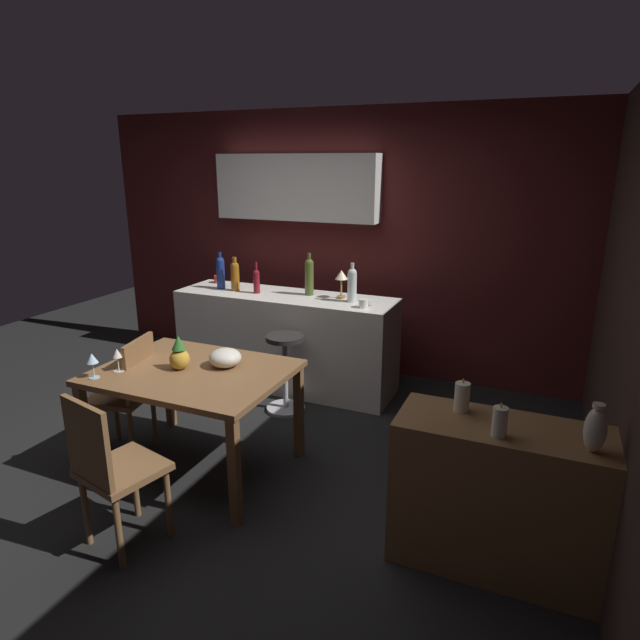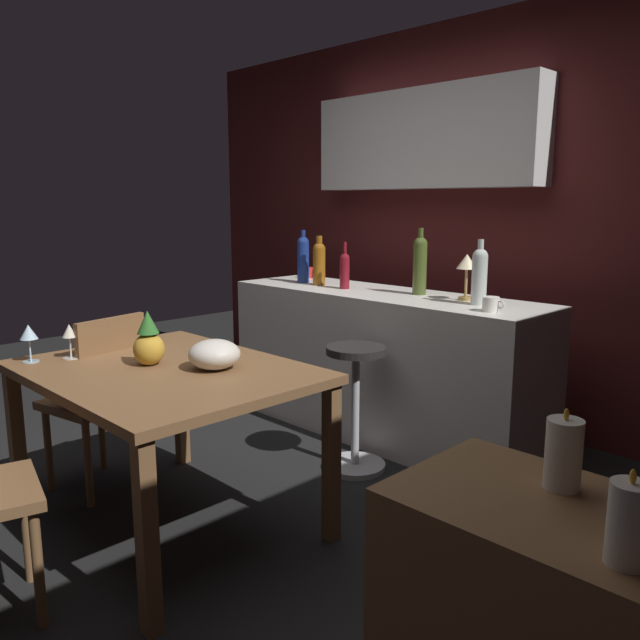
{
  "view_description": "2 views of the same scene",
  "coord_description": "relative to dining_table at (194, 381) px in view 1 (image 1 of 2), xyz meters",
  "views": [
    {
      "loc": [
        2.1,
        -3.01,
        2.1
      ],
      "look_at": [
        0.52,
        0.64,
        0.93
      ],
      "focal_mm": 30.31,
      "sensor_mm": 36.0,
      "label": 1
    },
    {
      "loc": [
        2.3,
        -1.6,
        1.44
      ],
      "look_at": [
        0.15,
        0.52,
        0.88
      ],
      "focal_mm": 35.55,
      "sensor_mm": 36.0,
      "label": 2
    }
  ],
  "objects": [
    {
      "name": "wine_glass_left",
      "position": [
        -0.44,
        -0.21,
        0.2
      ],
      "size": [
        0.07,
        0.07,
        0.16
      ],
      "color": "silver",
      "rests_on": "dining_table"
    },
    {
      "name": "dining_table",
      "position": [
        0.0,
        0.0,
        0.0
      ],
      "size": [
        1.27,
        0.97,
        0.74
      ],
      "color": "brown",
      "rests_on": "ground_plane"
    },
    {
      "name": "cup_red",
      "position": [
        -0.96,
        1.77,
        0.28
      ],
      "size": [
        0.12,
        0.09,
        0.08
      ],
      "color": "red",
      "rests_on": "kitchen_counter"
    },
    {
      "name": "bar_stool",
      "position": [
        0.16,
        1.06,
        -0.29
      ],
      "size": [
        0.34,
        0.34,
        0.69
      ],
      "color": "#262323",
      "rests_on": "ground_plane"
    },
    {
      "name": "ground_plane",
      "position": [
        0.05,
        0.22,
        -0.66
      ],
      "size": [
        9.0,
        9.0,
        0.0
      ],
      "primitive_type": "plane",
      "color": "black"
    },
    {
      "name": "cup_white",
      "position": [
        0.73,
        1.43,
        0.28
      ],
      "size": [
        0.12,
        0.08,
        0.08
      ],
      "color": "white",
      "rests_on": "kitchen_counter"
    },
    {
      "name": "chair_by_doorway",
      "position": [
        0.08,
        -0.87,
        -0.15
      ],
      "size": [
        0.48,
        0.48,
        0.93
      ],
      "color": "brown",
      "rests_on": "ground_plane"
    },
    {
      "name": "wall_side_right",
      "position": [
        2.6,
        0.52,
        0.64
      ],
      "size": [
        0.1,
        4.4,
        2.6
      ],
      "primitive_type": "cube",
      "color": "#33231E",
      "rests_on": "ground_plane"
    },
    {
      "name": "wine_bottle_ruby",
      "position": [
        -0.37,
        1.53,
        0.37
      ],
      "size": [
        0.06,
        0.06,
        0.3
      ],
      "color": "maroon",
      "rests_on": "kitchen_counter"
    },
    {
      "name": "wine_bottle_clear",
      "position": [
        0.56,
        1.58,
        0.41
      ],
      "size": [
        0.08,
        0.08,
        0.35
      ],
      "color": "silver",
      "rests_on": "kitchen_counter"
    },
    {
      "name": "sideboard_cabinet",
      "position": [
        2.04,
        -0.17,
        -0.25
      ],
      "size": [
        1.1,
        0.44,
        0.82
      ],
      "primitive_type": "cube",
      "color": "olive",
      "rests_on": "ground_plane"
    },
    {
      "name": "wall_kitchen_back",
      "position": [
        -0.01,
        2.3,
        0.76
      ],
      "size": [
        5.2,
        0.33,
        2.6
      ],
      "color": "#4C1919",
      "rests_on": "ground_plane"
    },
    {
      "name": "fruit_bowl",
      "position": [
        0.17,
        0.14,
        0.15
      ],
      "size": [
        0.22,
        0.22,
        0.13
      ],
      "primitive_type": "ellipsoid",
      "color": "beige",
      "rests_on": "dining_table"
    },
    {
      "name": "wine_bottle_amber",
      "position": [
        -0.61,
        1.54,
        0.4
      ],
      "size": [
        0.08,
        0.08,
        0.33
      ],
      "color": "#8C5114",
      "rests_on": "kitchen_counter"
    },
    {
      "name": "vase_ceramic_ivory",
      "position": [
        2.42,
        -0.27,
        0.27
      ],
      "size": [
        0.1,
        0.1,
        0.24
      ],
      "color": "beige",
      "rests_on": "sideboard_cabinet"
    },
    {
      "name": "wine_bottle_cobalt",
      "position": [
        -0.79,
        1.56,
        0.41
      ],
      "size": [
        0.08,
        0.08,
        0.36
      ],
      "color": "navy",
      "rests_on": "kitchen_counter"
    },
    {
      "name": "counter_lamp",
      "position": [
        0.43,
        1.66,
        0.44
      ],
      "size": [
        0.12,
        0.12,
        0.26
      ],
      "color": "#A58447",
      "rests_on": "kitchen_counter"
    },
    {
      "name": "chair_near_window",
      "position": [
        -0.56,
        -0.04,
        -0.16
      ],
      "size": [
        0.47,
        0.47,
        0.9
      ],
      "color": "brown",
      "rests_on": "ground_plane"
    },
    {
      "name": "kitchen_counter",
      "position": [
        -0.1,
        1.58,
        -0.21
      ],
      "size": [
        2.1,
        0.6,
        0.9
      ],
      "primitive_type": "cube",
      "color": "silver",
      "rests_on": "ground_plane"
    },
    {
      "name": "pillar_candle_short",
      "position": [
        2.01,
        -0.29,
        0.24
      ],
      "size": [
        0.07,
        0.07,
        0.18
      ],
      "color": "white",
      "rests_on": "sideboard_cabinet"
    },
    {
      "name": "pineapple_centerpiece",
      "position": [
        -0.09,
        -0.02,
        0.18
      ],
      "size": [
        0.14,
        0.14,
        0.24
      ],
      "color": "gold",
      "rests_on": "dining_table"
    },
    {
      "name": "wine_bottle_olive",
      "position": [
        0.11,
        1.66,
        0.43
      ],
      "size": [
        0.08,
        0.08,
        0.39
      ],
      "color": "#475623",
      "rests_on": "kitchen_counter"
    },
    {
      "name": "pillar_candle_tall",
      "position": [
        1.8,
        -0.08,
        0.24
      ],
      "size": [
        0.08,
        0.08,
        0.18
      ],
      "color": "white",
      "rests_on": "sideboard_cabinet"
    },
    {
      "name": "wine_glass_right",
      "position": [
        -0.51,
        -0.37,
        0.21
      ],
      "size": [
        0.08,
        0.08,
        0.17
      ],
      "color": "silver",
      "rests_on": "dining_table"
    }
  ]
}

